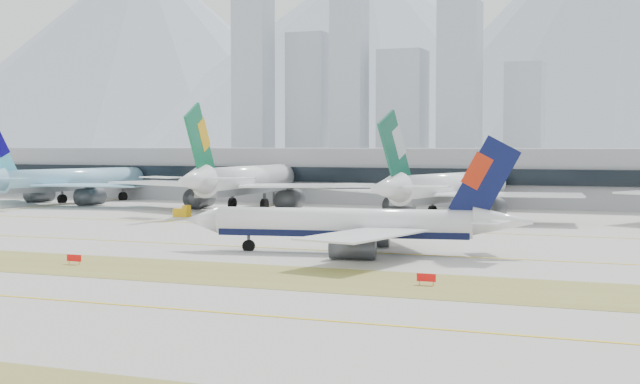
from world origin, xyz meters
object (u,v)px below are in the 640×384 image
at_px(widebody_eva, 246,182).
at_px(widebody_cathay, 446,190).
at_px(terminal, 426,175).
at_px(taxiing_airliner, 355,225).
at_px(widebody_korean, 68,182).

bearing_deg(widebody_eva, widebody_cathay, -99.51).
distance_m(widebody_eva, terminal, 57.33).
xyz_separation_m(taxiing_airliner, widebody_eva, (-54.47, 74.96, 2.57)).
bearing_deg(terminal, widebody_eva, -125.84).
relative_size(taxiing_airliner, widebody_eva, 0.72).
bearing_deg(widebody_eva, widebody_korean, 86.35).
relative_size(widebody_eva, widebody_cathay, 1.13).
height_order(taxiing_airliner, terminal, taxiing_airliner).
height_order(widebody_eva, terminal, widebody_eva).
height_order(taxiing_airliner, widebody_korean, widebody_korean).
bearing_deg(widebody_cathay, widebody_eva, 96.11).
xyz_separation_m(taxiing_airliner, widebody_cathay, (-2.63, 68.22, 1.94)).
height_order(widebody_eva, widebody_cathay, widebody_eva).
height_order(widebody_korean, widebody_eva, widebody_eva).
xyz_separation_m(widebody_eva, widebody_cathay, (51.84, -6.74, -0.63)).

